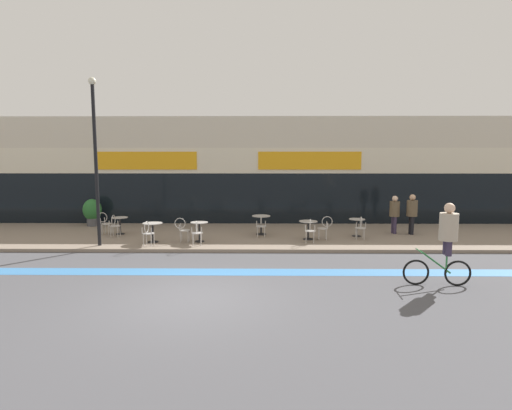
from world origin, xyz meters
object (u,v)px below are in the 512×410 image
cafe_chair_1_near (148,232)px  pedestrian_near_end (412,211)px  cafe_chair_2_near (197,231)px  cafe_chair_3_near (261,224)px  planter_pot (92,211)px  cyclist_0 (446,237)px  bistro_table_2 (199,228)px  lamp_post (95,151)px  bistro_table_0 (120,222)px  bistro_table_5 (357,224)px  cafe_chair_2_side (183,228)px  bistro_table_4 (308,226)px  pedestrian_far_end (395,211)px  cafe_chair_4_side (325,226)px  cafe_chair_0_near (114,224)px  bistro_table_3 (261,221)px  cafe_chair_5_near (361,226)px  bistro_table_1 (153,228)px  cafe_chair_4_near (310,229)px  cafe_chair_0_side (105,222)px

cafe_chair_1_near → pedestrian_near_end: 10.49m
cafe_chair_2_near → cafe_chair_3_near: 2.73m
planter_pot → cyclist_0: bearing=-33.6°
bistro_table_2 → cyclist_0: bearing=-34.3°
lamp_post → planter_pot: bearing=115.5°
bistro_table_0 → bistro_table_5: bearing=-2.0°
bistro_table_5 → cafe_chair_2_near: 6.38m
cafe_chair_1_near → cafe_chair_2_side: 1.32m
bistro_table_4 → pedestrian_near_end: (4.36, 1.10, 0.47)m
cafe_chair_1_near → pedestrian_far_end: size_ratio=0.57×
bistro_table_5 → cafe_chair_2_near: size_ratio=0.78×
cafe_chair_1_near → bistro_table_4: bearing=-72.7°
cafe_chair_4_side → pedestrian_far_end: 3.36m
cafe_chair_0_near → planter_pot: size_ratio=0.72×
lamp_post → bistro_table_3: bearing=20.3°
cafe_chair_3_near → pedestrian_far_end: size_ratio=0.57×
pedestrian_near_end → pedestrian_far_end: 0.68m
cafe_chair_5_near → cafe_chair_2_near: bearing=106.4°
bistro_table_1 → bistro_table_2: (1.72, 0.11, 0.00)m
cafe_chair_2_side → cafe_chair_4_side: size_ratio=1.00×
cafe_chair_2_near → cafe_chair_0_near: bearing=62.9°
cafe_chair_2_near → cafe_chair_4_side: (4.75, 1.10, 0.00)m
bistro_table_2 → pedestrian_far_end: bearing=12.5°
cafe_chair_5_near → bistro_table_1: bearing=100.5°
bistro_table_0 → cafe_chair_0_near: cafe_chair_0_near is taller
bistro_table_3 → cafe_chair_4_side: (2.44, -1.00, -0.04)m
bistro_table_5 → lamp_post: bearing=-169.5°
bistro_table_3 → pedestrian_near_end: 6.19m
bistro_table_0 → cafe_chair_4_near: size_ratio=0.78×
bistro_table_0 → bistro_table_5: 9.64m
cafe_chair_2_near → cafe_chair_3_near: (2.31, 1.47, 0.00)m
pedestrian_near_end → pedestrian_far_end: bearing=-14.6°
cyclist_0 → cafe_chair_2_side: bearing=-28.0°
bistro_table_3 → bistro_table_2: bearing=-147.6°
cafe_chair_4_near → bistro_table_3: bearing=55.3°
cafe_chair_0_near → pedestrian_far_end: size_ratio=0.57×
lamp_post → pedestrian_far_end: bearing=12.0°
cafe_chair_2_side → bistro_table_3: bearing=25.0°
cafe_chair_5_near → cafe_chair_0_side: bearing=90.8°
cyclist_0 → bistro_table_0: bearing=-26.6°
bistro_table_2 → bistro_table_4: (4.13, 0.48, -0.01)m
bistro_table_1 → cafe_chair_0_near: (-1.77, 0.93, -0.00)m
bistro_table_5 → cafe_chair_3_near: 3.84m
cafe_chair_1_near → cafe_chair_4_side: size_ratio=1.00×
cafe_chair_0_near → cafe_chair_1_near: 2.35m
bistro_table_4 → cafe_chair_2_side: 4.78m
pedestrian_far_end → bistro_table_3: bearing=-7.1°
bistro_table_5 → cafe_chair_3_near: cafe_chair_3_near is taller
cafe_chair_0_side → cafe_chair_1_near: bearing=-37.6°
cafe_chair_2_near → cafe_chair_4_side: same height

